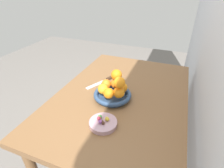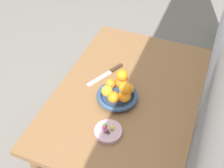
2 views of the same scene
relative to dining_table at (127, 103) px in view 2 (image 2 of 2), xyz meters
name	(u,v)px [view 2 (image 2 of 2)]	position (x,y,z in m)	size (l,w,h in m)	color
ground_plane	(124,161)	(0.00, 0.00, -0.65)	(6.00, 6.00, 0.00)	slate
dining_table	(127,103)	(0.00, 0.00, 0.00)	(1.10, 0.76, 0.74)	brown
fruit_bowl	(117,96)	(0.07, -0.04, 0.11)	(0.22, 0.22, 0.04)	navy
candy_dish	(107,131)	(0.29, 0.00, 0.10)	(0.13, 0.13, 0.02)	#B28C99
orange_0	(107,91)	(0.09, -0.08, 0.16)	(0.06, 0.06, 0.06)	orange
orange_1	(113,97)	(0.12, -0.04, 0.16)	(0.06, 0.06, 0.06)	orange
orange_2	(124,96)	(0.10, 0.01, 0.16)	(0.06, 0.06, 0.06)	orange
orange_3	(128,89)	(0.04, 0.01, 0.16)	(0.06, 0.06, 0.06)	orange
orange_4	(121,83)	(0.01, -0.04, 0.16)	(0.06, 0.06, 0.06)	orange
orange_5	(110,84)	(0.04, -0.09, 0.16)	(0.06, 0.06, 0.06)	orange
orange_6	(125,88)	(0.10, 0.01, 0.22)	(0.06, 0.06, 0.06)	orange
orange_7	(122,75)	(0.02, -0.03, 0.22)	(0.06, 0.06, 0.06)	orange
candy_ball_0	(108,131)	(0.30, 0.00, 0.12)	(0.01, 0.01, 0.01)	#472819
candy_ball_1	(108,133)	(0.31, 0.01, 0.12)	(0.01, 0.01, 0.01)	#472819
candy_ball_2	(104,127)	(0.29, -0.02, 0.12)	(0.02, 0.02, 0.02)	#C6384C
candy_ball_3	(105,131)	(0.30, -0.01, 0.12)	(0.02, 0.02, 0.02)	#8C4C99
candy_ball_4	(112,127)	(0.27, 0.01, 0.12)	(0.02, 0.02, 0.02)	gold
candy_ball_5	(112,128)	(0.28, 0.02, 0.12)	(0.02, 0.02, 0.02)	gold
candy_ball_6	(105,125)	(0.28, -0.02, 0.12)	(0.02, 0.02, 0.02)	#4C9947
knife	(108,73)	(-0.10, -0.16, 0.09)	(0.24, 0.14, 0.01)	#3F2819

